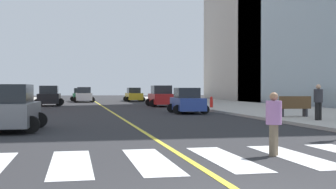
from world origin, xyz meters
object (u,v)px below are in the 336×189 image
Objects in this scene: car_yellow_fifth at (134,95)px; car_black_sixth at (49,96)px; car_red_nearest at (162,97)px; park_bench at (294,107)px; fire_hydrant at (211,102)px; car_gray_second at (10,109)px; car_blue_fourth at (187,101)px; pedestrian_waiting_east at (318,100)px; car_green_seventh at (80,95)px; car_white_third at (84,95)px; pedestrian_crossing at (274,121)px.

car_black_sixth is (-10.10, -13.53, 0.07)m from car_yellow_fifth.
car_red_nearest is at bearing -18.97° from car_black_sixth.
park_bench reaches higher than fire_hydrant.
car_blue_fourth is (10.03, 11.20, -0.05)m from car_gray_second.
park_bench is at bearing 101.85° from car_red_nearest.
car_black_sixth reaches higher than park_bench.
park_bench is at bearing 18.47° from car_gray_second.
car_blue_fourth reaches higher than park_bench.
car_red_nearest reaches higher than pedestrian_waiting_east.
car_blue_fourth is 29.43m from car_yellow_fifth.
car_yellow_fifth is at bearing -24.95° from car_green_seventh.
car_white_third is at bearing 115.05° from fire_hydrant.
car_white_third is 46.54m from pedestrian_crossing.
car_red_nearest is 11.17m from car_black_sixth.
car_yellow_fifth is 16.89m from car_black_sixth.
car_red_nearest is at bearing 34.82° from pedestrian_crossing.
car_black_sixth reaches higher than fire_hydrant.
car_red_nearest is 1.12× the size of car_green_seventh.
car_black_sixth is (-3.54, -10.98, 0.05)m from car_white_third.
car_blue_fourth is 2.49× the size of pedestrian_crossing.
car_red_nearest is at bearing 114.60° from fire_hydrant.
car_white_third is at bearing 87.37° from car_gray_second.
car_black_sixth is 2.42× the size of park_bench.
car_gray_second reaches higher than car_green_seventh.
car_white_third is 0.95× the size of car_black_sixth.
pedestrian_waiting_east reaches higher than car_yellow_fifth.
pedestrian_crossing is 11.68m from pedestrian_waiting_east.
car_black_sixth is 1.11× the size of car_green_seventh.
car_gray_second is at bearing 82.13° from pedestrian_crossing.
car_red_nearest is 16.34m from car_white_third.
car_black_sixth reaches higher than car_yellow_fifth.
car_blue_fourth is 10.76m from pedestrian_waiting_east.
car_white_third is at bearing 20.09° from car_yellow_fifth.
park_bench is (14.22, 4.00, -0.17)m from car_gray_second.
car_gray_second is 2.65× the size of pedestrian_crossing.
car_red_nearest is 2.57× the size of pedestrian_waiting_east.
pedestrian_crossing is (-3.21, -31.61, -0.05)m from car_red_nearest.
car_red_nearest is at bearing -90.43° from car_blue_fourth.
car_green_seventh is 4.49× the size of fire_hydrant.
car_yellow_fifth is at bearing 10.56° from park_bench.
car_gray_second reaches higher than car_blue_fourth.
pedestrian_waiting_east is at bearing 5.45° from pedestrian_crossing.
car_red_nearest is 17.33m from car_yellow_fifth.
pedestrian_waiting_east is at bearing -75.02° from car_white_third.
car_black_sixth is 29.42m from pedestrian_waiting_east.
pedestrian_crossing is (4.20, -51.94, 0.05)m from car_green_seventh.
car_red_nearest is 21.63m from car_green_seventh.
pedestrian_crossing is at bearing 84.28° from car_blue_fourth.
car_red_nearest reaches higher than car_black_sixth.
car_blue_fourth reaches higher than fire_hydrant.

